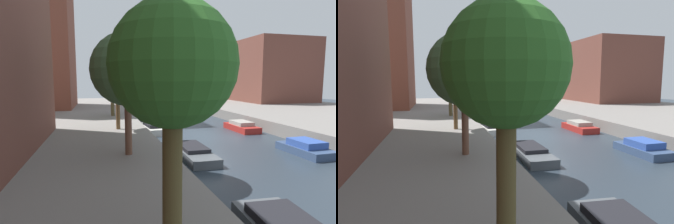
# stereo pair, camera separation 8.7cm
# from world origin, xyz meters

# --- Properties ---
(ground_plane) EXTENTS (84.00, 84.00, 0.00)m
(ground_plane) POSITION_xyz_m (0.00, 0.00, 0.00)
(ground_plane) COLOR #28333D
(apartment_tower_far) EXTENTS (10.00, 9.16, 20.80)m
(apartment_tower_far) POSITION_xyz_m (-16.00, 16.45, 11.40)
(apartment_tower_far) COLOR brown
(apartment_tower_far) RESTS_ON quay_left
(low_block_right) EXTENTS (10.00, 14.19, 9.37)m
(low_block_right) POSITION_xyz_m (18.00, 20.20, 5.68)
(low_block_right) COLOR brown
(low_block_right) RESTS_ON quay_right
(street_tree_0) EXTENTS (2.18, 2.18, 4.61)m
(street_tree_0) POSITION_xyz_m (-6.91, -13.58, 4.45)
(street_tree_0) COLOR brown
(street_tree_0) RESTS_ON quay_left
(street_tree_1) EXTENTS (3.15, 3.15, 5.30)m
(street_tree_1) POSITION_xyz_m (-6.91, -6.47, 4.70)
(street_tree_1) COLOR brown
(street_tree_1) RESTS_ON quay_left
(street_tree_2) EXTENTS (2.95, 2.95, 5.74)m
(street_tree_2) POSITION_xyz_m (-6.91, -0.17, 5.24)
(street_tree_2) COLOR brown
(street_tree_2) RESTS_ON quay_left
(street_tree_3) EXTENTS (2.86, 2.86, 4.71)m
(street_tree_3) POSITION_xyz_m (-6.91, 6.72, 4.26)
(street_tree_3) COLOR brown
(street_tree_3) RESTS_ON quay_left
(parked_car) EXTENTS (1.83, 4.51, 1.58)m
(parked_car) POSITION_xyz_m (7.77, 20.22, 1.66)
(parked_car) COLOR beige
(parked_car) RESTS_ON quay_right
(moored_boat_left_2) EXTENTS (1.58, 4.41, 0.65)m
(moored_boat_left_2) POSITION_xyz_m (-3.13, -4.44, 0.28)
(moored_boat_left_2) COLOR #4C5156
(moored_boat_left_2) RESTS_ON ground_plane
(moored_boat_left_3) EXTENTS (1.90, 4.30, 0.78)m
(moored_boat_left_3) POSITION_xyz_m (-3.75, 3.29, 0.33)
(moored_boat_left_3) COLOR beige
(moored_boat_left_3) RESTS_ON ground_plane
(moored_boat_left_4) EXTENTS (1.53, 4.31, 0.75)m
(moored_boat_left_4) POSITION_xyz_m (-3.79, 10.42, 0.31)
(moored_boat_left_4) COLOR #4C5156
(moored_boat_left_4) RESTS_ON ground_plane
(moored_boat_right_2) EXTENTS (1.66, 3.23, 0.84)m
(moored_boat_right_2) POSITION_xyz_m (3.40, -5.49, 0.34)
(moored_boat_right_2) COLOR #33476B
(moored_boat_right_2) RESTS_ON ground_plane
(moored_boat_right_3) EXTENTS (1.61, 3.56, 0.81)m
(moored_boat_right_3) POSITION_xyz_m (3.53, 1.86, 0.34)
(moored_boat_right_3) COLOR maroon
(moored_boat_right_3) RESTS_ON ground_plane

